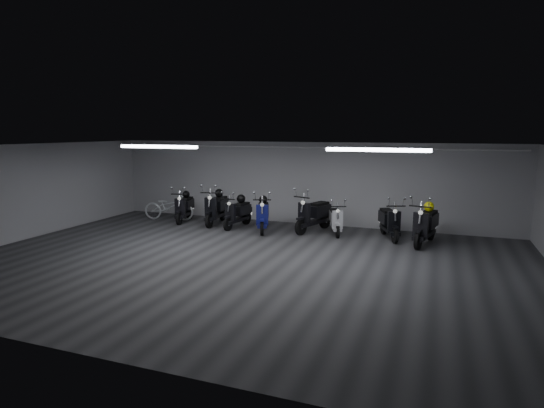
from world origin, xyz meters
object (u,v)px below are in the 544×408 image
(scooter_4, at_px, (263,210))
(bicycle, at_px, (169,204))
(helmet_0, at_px, (219,193))
(scooter_3, at_px, (237,209))
(scooter_1, at_px, (216,203))
(scooter_6, at_px, (336,215))
(scooter_5, at_px, (314,209))
(helmet_3, at_px, (429,207))
(scooter_7, at_px, (390,216))
(scooter_0, at_px, (184,203))
(helmet_4, at_px, (263,200))
(scooter_8, at_px, (426,219))
(helmet_1, at_px, (186,194))
(helmet_2, at_px, (241,199))

(scooter_4, bearing_deg, bicycle, 153.18)
(helmet_0, bearing_deg, scooter_3, -28.96)
(scooter_1, height_order, scooter_6, scooter_1)
(scooter_5, relative_size, bicycle, 1.08)
(helmet_3, bearing_deg, scooter_7, 173.12)
(helmet_0, bearing_deg, helmet_3, -3.84)
(scooter_0, distance_m, bicycle, 0.71)
(helmet_0, relative_size, helmet_4, 1.07)
(scooter_3, xyz_separation_m, bicycle, (-2.86, 0.32, -0.05))
(scooter_7, bearing_deg, scooter_8, -42.87)
(scooter_0, xyz_separation_m, helmet_4, (3.06, -0.19, 0.32))
(scooter_7, distance_m, helmet_0, 5.83)
(scooter_3, relative_size, scooter_4, 0.93)
(scooter_4, bearing_deg, helmet_1, 149.12)
(scooter_4, distance_m, scooter_5, 1.61)
(helmet_1, height_order, helmet_2, helmet_2)
(scooter_6, bearing_deg, helmet_3, -21.87)
(scooter_8, xyz_separation_m, helmet_2, (-5.87, 0.45, 0.21))
(scooter_8, relative_size, helmet_4, 7.28)
(scooter_5, bearing_deg, scooter_4, -140.95)
(bicycle, bearing_deg, helmet_0, -95.58)
(helmet_4, bearing_deg, scooter_8, -2.87)
(helmet_0, distance_m, helmet_4, 1.90)
(scooter_5, height_order, scooter_8, scooter_8)
(scooter_8, relative_size, helmet_2, 6.71)
(helmet_0, bearing_deg, scooter_8, -6.09)
(helmet_3, bearing_deg, scooter_0, 178.77)
(scooter_7, relative_size, helmet_0, 6.22)
(scooter_3, xyz_separation_m, helmet_1, (-2.21, 0.47, 0.31))
(scooter_1, distance_m, helmet_4, 1.84)
(scooter_3, relative_size, helmet_3, 5.95)
(helmet_0, xyz_separation_m, helmet_2, (0.96, -0.28, -0.11))
(helmet_1, bearing_deg, scooter_1, -9.61)
(helmet_0, height_order, helmet_4, helmet_0)
(scooter_3, xyz_separation_m, scooter_6, (3.26, 0.18, -0.04))
(scooter_4, relative_size, helmet_1, 7.14)
(scooter_5, xyz_separation_m, scooter_7, (2.36, -0.12, -0.06))
(scooter_8, distance_m, helmet_1, 8.14)
(scooter_7, bearing_deg, scooter_1, 157.77)
(bicycle, bearing_deg, scooter_7, -102.39)
(scooter_5, xyz_separation_m, helmet_0, (-3.44, 0.21, 0.32))
(scooter_4, bearing_deg, helmet_2, 136.20)
(scooter_8, relative_size, helmet_3, 6.83)
(helmet_4, bearing_deg, scooter_6, 3.48)
(scooter_6, relative_size, scooter_7, 0.89)
(helmet_3, bearing_deg, scooter_8, -103.18)
(scooter_1, bearing_deg, scooter_4, -19.07)
(scooter_0, height_order, helmet_0, scooter_0)
(scooter_8, height_order, helmet_2, scooter_8)
(scooter_7, relative_size, scooter_8, 0.91)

